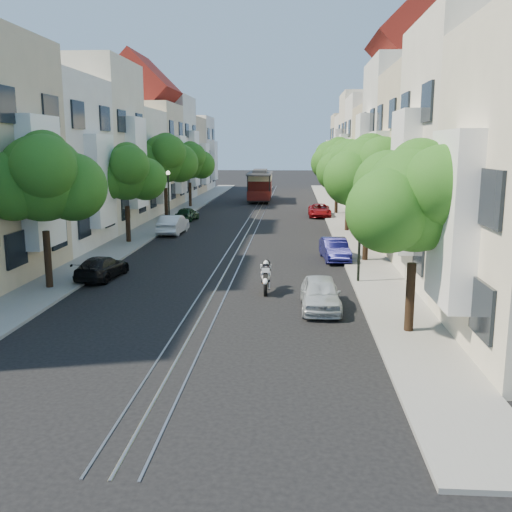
% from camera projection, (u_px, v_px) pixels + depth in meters
% --- Properties ---
extents(ground, '(200.00, 200.00, 0.00)m').
position_uv_depth(ground, '(255.00, 217.00, 49.77)').
color(ground, black).
rests_on(ground, ground).
extents(sidewalk_east, '(2.50, 80.00, 0.12)m').
position_uv_depth(sidewalk_east, '(339.00, 217.00, 49.29)').
color(sidewalk_east, gray).
rests_on(sidewalk_east, ground).
extents(sidewalk_west, '(2.50, 80.00, 0.12)m').
position_uv_depth(sidewalk_west, '(174.00, 216.00, 50.24)').
color(sidewalk_west, gray).
rests_on(sidewalk_west, ground).
extents(rail_left, '(0.06, 80.00, 0.02)m').
position_uv_depth(rail_left, '(249.00, 217.00, 49.81)').
color(rail_left, gray).
rests_on(rail_left, ground).
extents(rail_slot, '(0.06, 80.00, 0.02)m').
position_uv_depth(rail_slot, '(255.00, 217.00, 49.77)').
color(rail_slot, gray).
rests_on(rail_slot, ground).
extents(rail_right, '(0.06, 80.00, 0.02)m').
position_uv_depth(rail_right, '(262.00, 217.00, 49.74)').
color(rail_right, gray).
rests_on(rail_right, ground).
extents(lane_line, '(0.08, 80.00, 0.01)m').
position_uv_depth(lane_line, '(255.00, 217.00, 49.77)').
color(lane_line, tan).
rests_on(lane_line, ground).
extents(townhouses_east, '(7.75, 72.00, 12.00)m').
position_uv_depth(townhouses_east, '(396.00, 158.00, 47.93)').
color(townhouses_east, beige).
rests_on(townhouses_east, ground).
extents(townhouses_west, '(7.75, 72.00, 11.76)m').
position_uv_depth(townhouses_west, '(119.00, 158.00, 49.51)').
color(townhouses_west, silver).
rests_on(townhouses_west, ground).
extents(tree_e_a, '(4.72, 3.87, 6.27)m').
position_uv_depth(tree_e_a, '(417.00, 202.00, 18.07)').
color(tree_e_a, black).
rests_on(tree_e_a, ground).
extents(tree_e_b, '(4.93, 4.08, 6.68)m').
position_uv_depth(tree_e_b, '(369.00, 173.00, 29.76)').
color(tree_e_b, black).
rests_on(tree_e_b, ground).
extents(tree_e_c, '(4.84, 3.99, 6.52)m').
position_uv_depth(tree_e_c, '(349.00, 168.00, 40.56)').
color(tree_e_c, black).
rests_on(tree_e_c, ground).
extents(tree_e_d, '(5.01, 4.16, 6.85)m').
position_uv_depth(tree_e_d, '(338.00, 160.00, 51.29)').
color(tree_e_d, black).
rests_on(tree_e_d, ground).
extents(tree_w_a, '(4.93, 4.08, 6.68)m').
position_uv_depth(tree_w_a, '(43.00, 180.00, 23.85)').
color(tree_w_a, black).
rests_on(tree_w_a, ground).
extents(tree_w_b, '(4.72, 3.87, 6.27)m').
position_uv_depth(tree_w_b, '(127.00, 174.00, 35.67)').
color(tree_w_b, black).
rests_on(tree_w_b, ground).
extents(tree_w_c, '(5.13, 4.28, 7.09)m').
position_uv_depth(tree_w_c, '(165.00, 159.00, 46.32)').
color(tree_w_c, black).
rests_on(tree_w_c, ground).
extents(tree_w_d, '(4.84, 3.99, 6.52)m').
position_uv_depth(tree_w_d, '(190.00, 162.00, 57.18)').
color(tree_w_d, black).
rests_on(tree_w_d, ground).
extents(lamp_east, '(0.32, 0.32, 4.16)m').
position_uv_depth(lamp_east, '(360.00, 221.00, 25.31)').
color(lamp_east, black).
rests_on(lamp_east, ground).
extents(lamp_west, '(0.32, 0.32, 4.16)m').
position_uv_depth(lamp_west, '(169.00, 190.00, 43.77)').
color(lamp_west, black).
rests_on(lamp_west, ground).
extents(sportbike_rider, '(0.45, 1.94, 1.34)m').
position_uv_depth(sportbike_rider, '(266.00, 275.00, 24.15)').
color(sportbike_rider, black).
rests_on(sportbike_rider, ground).
extents(cable_car, '(2.78, 8.50, 3.25)m').
position_uv_depth(cable_car, '(260.00, 184.00, 64.07)').
color(cable_car, black).
rests_on(cable_car, ground).
extents(parked_car_e_near, '(1.51, 3.69, 1.25)m').
position_uv_depth(parked_car_e_near, '(320.00, 293.00, 21.65)').
color(parked_car_e_near, '#B3BBC0').
rests_on(parked_car_e_near, ground).
extents(parked_car_e_mid, '(1.61, 3.75, 1.20)m').
position_uv_depth(parked_car_e_mid, '(335.00, 249.00, 31.05)').
color(parked_car_e_mid, '#0D0D43').
rests_on(parked_car_e_mid, ground).
extents(parked_car_e_far, '(1.91, 4.13, 1.15)m').
position_uv_depth(parked_car_e_far, '(320.00, 210.00, 50.09)').
color(parked_car_e_far, maroon).
rests_on(parked_car_e_far, ground).
extents(parked_car_w_near, '(1.86, 3.82, 1.07)m').
position_uv_depth(parked_car_w_near, '(102.00, 268.00, 26.68)').
color(parked_car_w_near, black).
rests_on(parked_car_w_near, ground).
extents(parked_car_w_mid, '(1.60, 4.16, 1.35)m').
position_uv_depth(parked_car_w_mid, '(173.00, 224.00, 40.31)').
color(parked_car_w_mid, silver).
rests_on(parked_car_w_mid, ground).
extents(parked_car_w_far, '(1.74, 3.48, 1.14)m').
position_uv_depth(parked_car_w_far, '(187.00, 214.00, 47.51)').
color(parked_car_w_far, '#13311C').
rests_on(parked_car_w_far, ground).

